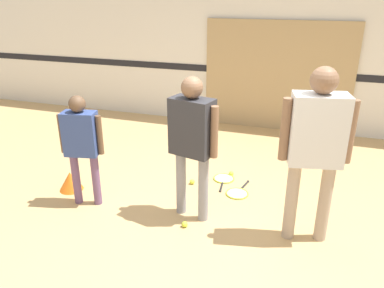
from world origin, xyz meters
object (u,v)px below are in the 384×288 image
tennis_ball_by_spare_racket (231,174)px  tennis_ball_stray_left (192,182)px  racket_spare_on_floor (224,179)px  training_cone (71,181)px  racket_second_spare (238,193)px  tennis_ball_near_instructor (185,224)px  person_student_left (81,139)px  person_student_right (316,139)px  person_instructor (192,134)px

tennis_ball_by_spare_racket → tennis_ball_stray_left: size_ratio=1.00×
racket_spare_on_floor → tennis_ball_stray_left: (-0.36, -0.25, 0.02)m
racket_spare_on_floor → tennis_ball_stray_left: size_ratio=7.98×
tennis_ball_stray_left → training_cone: bearing=-156.2°
racket_second_spare → tennis_ball_near_instructor: bearing=167.4°
tennis_ball_stray_left → person_student_left: bearing=-140.8°
tennis_ball_near_instructor → person_student_left: bearing=175.2°
person_student_right → racket_spare_on_floor: person_student_right is taller
racket_second_spare → tennis_ball_near_instructor: tennis_ball_near_instructor is taller
person_student_left → racket_second_spare: person_student_left is taller
person_student_right → racket_second_spare: (-0.83, 0.67, -1.08)m
person_student_left → racket_spare_on_floor: (1.39, 1.09, -0.81)m
person_instructor → racket_second_spare: bearing=72.4°
racket_spare_on_floor → tennis_ball_near_instructor: (-0.13, -1.19, 0.02)m
racket_second_spare → training_cone: (-2.04, -0.57, 0.11)m
person_student_left → person_student_right: person_student_right is taller
person_instructor → training_cone: size_ratio=5.30×
person_student_right → training_cone: bearing=-13.9°
racket_second_spare → tennis_ball_stray_left: 0.62m
racket_spare_on_floor → training_cone: 1.99m
person_student_right → tennis_ball_stray_left: size_ratio=26.61×
racket_spare_on_floor → tennis_ball_by_spare_racket: size_ratio=7.98×
tennis_ball_by_spare_racket → training_cone: size_ratio=0.22×
person_student_right → training_cone: (-2.87, 0.10, -0.96)m
training_cone → tennis_ball_stray_left: bearing=23.8°
racket_second_spare → person_student_right: bearing=-118.0°
person_instructor → person_student_right: person_student_right is taller
racket_spare_on_floor → racket_second_spare: same height
tennis_ball_near_instructor → racket_second_spare: bearing=66.5°
tennis_ball_near_instructor → training_cone: (-1.65, 0.32, 0.09)m
tennis_ball_near_instructor → tennis_ball_by_spare_racket: same height
tennis_ball_near_instructor → training_cone: training_cone is taller
person_instructor → tennis_ball_stray_left: bearing=121.8°
tennis_ball_stray_left → tennis_ball_by_spare_racket: bearing=42.8°
person_student_left → racket_second_spare: size_ratio=2.43×
person_instructor → tennis_ball_near_instructor: 0.98m
person_student_right → tennis_ball_near_instructor: 1.63m
person_student_left → training_cone: (-0.39, 0.21, -0.69)m
tennis_ball_near_instructor → racket_spare_on_floor: bearing=83.8°
person_instructor → training_cone: bearing=-169.2°
tennis_ball_stray_left → racket_spare_on_floor: bearing=34.6°
person_instructor → training_cone: (-1.65, 0.07, -0.86)m
person_student_right → tennis_ball_by_spare_racket: (-1.02, 1.12, -1.05)m
person_student_right → tennis_ball_stray_left: (-1.45, 0.72, -1.05)m
training_cone → racket_second_spare: bearing=15.7°
racket_second_spare → tennis_ball_stray_left: bearing=96.2°
racket_spare_on_floor → person_student_right: bearing=41.5°
tennis_ball_by_spare_racket → training_cone: (-1.85, -1.03, 0.09)m
tennis_ball_by_spare_racket → person_instructor: bearing=-100.2°
person_student_right → racket_second_spare: 1.52m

